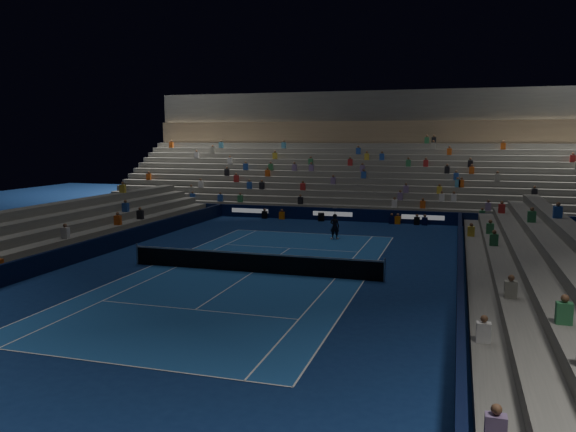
# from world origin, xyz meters

# --- Properties ---
(ground) EXTENTS (90.00, 90.00, 0.00)m
(ground) POSITION_xyz_m (0.00, 0.00, 0.00)
(ground) COLOR navy
(ground) RESTS_ON ground
(court_surface) EXTENTS (10.97, 23.77, 0.01)m
(court_surface) POSITION_xyz_m (0.00, 0.00, 0.01)
(court_surface) COLOR #1A4D94
(court_surface) RESTS_ON ground
(sponsor_barrier_far) EXTENTS (44.00, 0.25, 1.00)m
(sponsor_barrier_far) POSITION_xyz_m (0.00, 18.50, 0.50)
(sponsor_barrier_far) COLOR black
(sponsor_barrier_far) RESTS_ON ground
(sponsor_barrier_east) EXTENTS (0.25, 37.00, 1.00)m
(sponsor_barrier_east) POSITION_xyz_m (9.70, 0.00, 0.50)
(sponsor_barrier_east) COLOR black
(sponsor_barrier_east) RESTS_ON ground
(sponsor_barrier_west) EXTENTS (0.25, 37.00, 1.00)m
(sponsor_barrier_west) POSITION_xyz_m (-9.70, 0.00, 0.50)
(sponsor_barrier_west) COLOR black
(sponsor_barrier_west) RESTS_ON ground
(grandstand_main) EXTENTS (44.00, 15.20, 11.20)m
(grandstand_main) POSITION_xyz_m (0.00, 27.90, 3.38)
(grandstand_main) COLOR slate
(grandstand_main) RESTS_ON ground
(grandstand_east) EXTENTS (5.00, 37.00, 2.50)m
(grandstand_east) POSITION_xyz_m (13.17, 0.00, 0.92)
(grandstand_east) COLOR slate
(grandstand_east) RESTS_ON ground
(grandstand_west) EXTENTS (5.00, 37.00, 2.50)m
(grandstand_west) POSITION_xyz_m (-13.17, 0.00, 0.92)
(grandstand_west) COLOR slate
(grandstand_west) RESTS_ON ground
(tennis_net) EXTENTS (12.90, 0.10, 1.10)m
(tennis_net) POSITION_xyz_m (0.00, 0.00, 0.50)
(tennis_net) COLOR #B2B2B7
(tennis_net) RESTS_ON ground
(tennis_player) EXTENTS (0.64, 0.45, 1.67)m
(tennis_player) POSITION_xyz_m (1.91, 10.19, 0.84)
(tennis_player) COLOR black
(tennis_player) RESTS_ON ground
(broadcast_camera) EXTENTS (0.62, 1.00, 0.63)m
(broadcast_camera) POSITION_xyz_m (-0.84, 17.96, 0.33)
(broadcast_camera) COLOR black
(broadcast_camera) RESTS_ON ground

